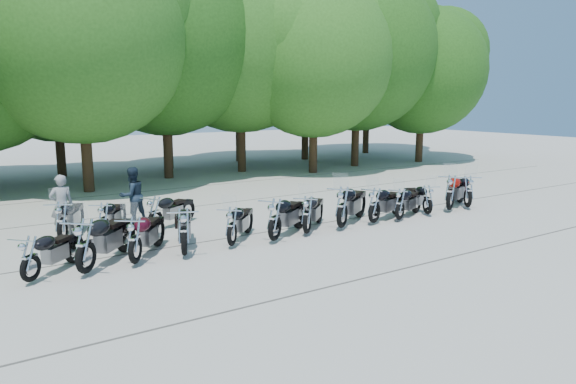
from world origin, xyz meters
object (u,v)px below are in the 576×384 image
motorcycle_9 (400,203)px  motorcycle_12 (468,190)px  rider_1 (132,196)px  motorcycle_14 (104,219)px  motorcycle_1 (85,244)px  motorcycle_13 (62,221)px  motorcycle_5 (275,218)px  motorcycle_10 (428,199)px  motorcycle_8 (375,204)px  motorcycle_7 (342,206)px  motorcycle_4 (232,225)px  motorcycle_2 (135,239)px  motorcycle_0 (30,257)px  motorcycle_3 (184,230)px  motorcycle_11 (451,191)px  motorcycle_6 (307,214)px  motorcycle_15 (155,212)px  rider_0 (62,205)px

motorcycle_9 → motorcycle_12: size_ratio=0.88×
rider_1 → motorcycle_14: bearing=33.7°
motorcycle_1 → motorcycle_13: size_ratio=1.10×
motorcycle_5 → motorcycle_10: bearing=-123.3°
motorcycle_9 → rider_1: rider_1 is taller
motorcycle_8 → motorcycle_7: bearing=68.7°
motorcycle_9 → motorcycle_12: motorcycle_12 is taller
motorcycle_4 → motorcycle_8: bearing=-137.8°
motorcycle_2 → motorcycle_0: bearing=36.6°
motorcycle_1 → motorcycle_12: size_ratio=1.07×
motorcycle_1 → motorcycle_5: (4.77, 0.04, -0.04)m
motorcycle_0 → motorcycle_3: 3.33m
motorcycle_10 → motorcycle_13: (-10.65, 2.84, 0.07)m
motorcycle_11 → motorcycle_5: bearing=62.4°
motorcycle_10 → rider_1: rider_1 is taller
motorcycle_1 → motorcycle_6: size_ratio=1.12×
motorcycle_2 → motorcycle_3: 1.18m
motorcycle_9 → motorcycle_10: bearing=-110.5°
motorcycle_3 → motorcycle_8: size_ratio=1.06×
motorcycle_8 → motorcycle_12: 4.28m
motorcycle_3 → motorcycle_9: size_ratio=1.16×
motorcycle_2 → motorcycle_15: size_ratio=1.08×
motorcycle_3 → motorcycle_14: (-1.22, 2.72, -0.11)m
rider_1 → rider_0: bearing=-7.5°
motorcycle_5 → motorcycle_14: (-3.72, 2.79, -0.10)m
motorcycle_1 → motorcycle_7: bearing=-136.8°
motorcycle_11 → motorcycle_9: bearing=64.0°
motorcycle_0 → motorcycle_11: size_ratio=0.80×
motorcycle_9 → motorcycle_11: 2.44m
motorcycle_1 → rider_0: rider_0 is taller
motorcycle_4 → motorcycle_9: size_ratio=1.02×
motorcycle_3 → motorcycle_9: (7.06, -0.10, -0.10)m
motorcycle_11 → motorcycle_14: bearing=47.6°
motorcycle_12 → motorcycle_6: bearing=34.6°
rider_0 → rider_1: size_ratio=0.99×
motorcycle_4 → motorcycle_9: 5.72m
motorcycle_12 → motorcycle_13: size_ratio=1.03×
motorcycle_6 → motorcycle_15: 4.34m
motorcycle_0 → rider_1: (3.32, 4.18, 0.30)m
motorcycle_4 → motorcycle_1: bearing=47.4°
motorcycle_4 → motorcycle_14: (-2.56, 2.59, -0.02)m
motorcycle_7 → motorcycle_8: motorcycle_7 is taller
motorcycle_13 → motorcycle_4: bearing=167.6°
motorcycle_2 → motorcycle_13: 3.02m
motorcycle_4 → motorcycle_12: (9.04, -0.16, 0.06)m
motorcycle_5 → rider_0: rider_0 is taller
motorcycle_3 → motorcycle_9: motorcycle_3 is taller
motorcycle_3 → motorcycle_6: motorcycle_3 is taller
motorcycle_7 → motorcycle_11: motorcycle_7 is taller
motorcycle_1 → motorcycle_6: motorcycle_1 is taller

